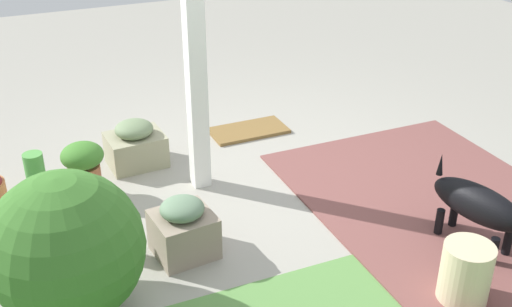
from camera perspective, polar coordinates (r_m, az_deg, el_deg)
ground_plane at (r=4.80m, az=0.01°, el=-3.34°), size 12.00×12.00×0.00m
brick_path at (r=4.81m, az=16.22°, el=-4.38°), size 1.80×2.40×0.02m
porch_pillar at (r=4.42m, az=-5.69°, el=11.47°), size 0.13×0.13×2.50m
stone_planter_nearest at (r=5.18m, az=-10.89°, el=0.77°), size 0.47×0.39×0.39m
stone_planter_mid at (r=4.06m, az=-6.61°, el=-6.83°), size 0.41×0.39×0.40m
round_shrub at (r=3.59m, az=-16.87°, el=-8.23°), size 0.87×0.87×0.87m
terracotta_pot_broad at (r=4.80m, az=-15.38°, el=-1.11°), size 0.31×0.31×0.42m
terracotta_pot_tall at (r=4.40m, az=-18.85°, el=-4.73°), size 0.23×0.23×0.63m
dog at (r=4.24m, az=20.17°, el=-4.56°), size 0.38×0.82×0.57m
ceramic_urn at (r=3.85m, az=18.48°, el=-10.31°), size 0.29×0.29×0.38m
doormat at (r=5.71m, az=-0.69°, el=2.11°), size 0.69×0.37×0.03m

